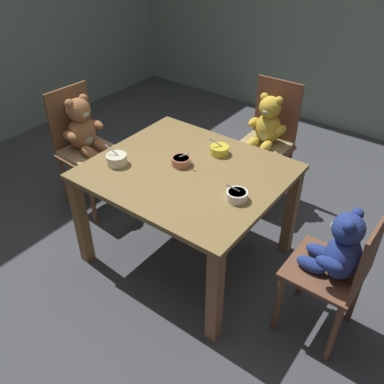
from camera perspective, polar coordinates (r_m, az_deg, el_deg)
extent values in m
cube|color=#44464B|center=(3.01, -0.58, -8.64)|extent=(5.20, 5.20, 0.04)
cube|color=olive|center=(2.56, -0.67, 2.77)|extent=(1.15, 1.01, 0.03)
cube|color=brown|center=(2.83, -14.92, -3.87)|extent=(0.07, 0.07, 0.67)
cube|color=#8F5B3F|center=(2.28, 3.12, -14.21)|extent=(0.07, 0.07, 0.67)
cube|color=olive|center=(3.33, -3.11, 4.07)|extent=(0.07, 0.07, 0.67)
cube|color=brown|center=(2.88, 13.37, -2.66)|extent=(0.07, 0.07, 0.67)
cube|color=brown|center=(2.36, 17.74, -10.10)|extent=(0.39, 0.39, 0.02)
cube|color=brown|center=(2.20, 23.11, -7.99)|extent=(0.02, 0.36, 0.41)
cylinder|color=brown|center=(2.67, 14.98, -10.15)|extent=(0.04, 0.04, 0.44)
cylinder|color=brown|center=(2.45, 11.69, -14.68)|extent=(0.04, 0.04, 0.44)
cylinder|color=brown|center=(2.62, 21.49, -12.88)|extent=(0.04, 0.04, 0.44)
cylinder|color=brown|center=(2.40, 18.82, -17.83)|extent=(0.04, 0.04, 0.44)
ellipsoid|color=navy|center=(2.26, 19.91, -8.36)|extent=(0.18, 0.22, 0.25)
ellipsoid|color=#CEB38D|center=(2.28, 18.47, -8.02)|extent=(0.07, 0.12, 0.15)
sphere|color=navy|center=(2.14, 20.64, -4.71)|extent=(0.16, 0.16, 0.16)
ellipsoid|color=#CEB38D|center=(2.16, 19.16, -4.39)|extent=(0.06, 0.06, 0.05)
sphere|color=navy|center=(2.15, 21.72, -2.80)|extent=(0.06, 0.06, 0.06)
sphere|color=navy|center=(2.06, 20.72, -4.37)|extent=(0.06, 0.06, 0.06)
ellipsoid|color=navy|center=(2.33, 20.50, -5.84)|extent=(0.14, 0.07, 0.07)
ellipsoid|color=navy|center=(2.16, 18.27, -9.36)|extent=(0.14, 0.07, 0.07)
ellipsoid|color=navy|center=(2.38, 17.13, -7.85)|extent=(0.16, 0.08, 0.08)
ellipsoid|color=navy|center=(2.30, 15.97, -9.53)|extent=(0.16, 0.08, 0.08)
cube|color=brown|center=(3.29, 9.52, 5.58)|extent=(0.41, 0.42, 0.02)
cube|color=brown|center=(3.34, 11.56, 10.80)|extent=(0.37, 0.03, 0.50)
cylinder|color=brown|center=(3.35, 5.19, 1.80)|extent=(0.04, 0.04, 0.44)
cylinder|color=brown|center=(3.23, 10.30, -0.16)|extent=(0.04, 0.04, 0.44)
cylinder|color=brown|center=(3.61, 8.11, 4.34)|extent=(0.04, 0.04, 0.44)
cylinder|color=brown|center=(3.50, 12.93, 2.60)|extent=(0.04, 0.04, 0.44)
cube|color=tan|center=(3.28, 9.57, 6.01)|extent=(0.37, 0.39, 0.04)
ellipsoid|color=gold|center=(3.28, 10.39, 8.56)|extent=(0.21, 0.18, 0.23)
ellipsoid|color=beige|center=(3.24, 9.92, 8.02)|extent=(0.11, 0.06, 0.14)
sphere|color=gold|center=(3.19, 10.65, 11.35)|extent=(0.16, 0.16, 0.16)
ellipsoid|color=beige|center=(3.15, 10.13, 10.79)|extent=(0.07, 0.06, 0.05)
sphere|color=gold|center=(3.20, 9.92, 12.69)|extent=(0.06, 0.06, 0.06)
sphere|color=gold|center=(3.15, 11.81, 12.14)|extent=(0.06, 0.06, 0.06)
ellipsoid|color=gold|center=(3.29, 8.44, 9.42)|extent=(0.07, 0.13, 0.07)
ellipsoid|color=gold|center=(3.20, 12.08, 8.26)|extent=(0.07, 0.13, 0.07)
ellipsoid|color=gold|center=(3.24, 8.37, 6.78)|extent=(0.07, 0.15, 0.07)
ellipsoid|color=gold|center=(3.19, 10.13, 6.18)|extent=(0.07, 0.15, 0.07)
cube|color=brown|center=(3.28, -13.65, 4.86)|extent=(0.43, 0.42, 0.02)
cube|color=brown|center=(3.31, -16.34, 9.67)|extent=(0.04, 0.36, 0.48)
cylinder|color=brown|center=(3.21, -13.50, -0.89)|extent=(0.04, 0.04, 0.44)
cylinder|color=brown|center=(3.36, -9.11, 1.65)|extent=(0.04, 0.04, 0.44)
cylinder|color=brown|center=(3.45, -17.01, 1.34)|extent=(0.04, 0.04, 0.44)
cylinder|color=brown|center=(3.60, -12.76, 3.63)|extent=(0.04, 0.04, 0.44)
cube|color=tan|center=(3.26, -13.72, 5.29)|extent=(0.39, 0.38, 0.04)
ellipsoid|color=#AA6D41|center=(3.25, -14.84, 7.83)|extent=(0.20, 0.23, 0.25)
ellipsoid|color=beige|center=(3.21, -14.17, 7.33)|extent=(0.07, 0.12, 0.15)
sphere|color=#AA6D41|center=(3.16, -15.25, 10.80)|extent=(0.17, 0.17, 0.17)
ellipsoid|color=beige|center=(3.12, -14.51, 10.30)|extent=(0.07, 0.07, 0.05)
sphere|color=#AA6D41|center=(3.11, -16.45, 11.52)|extent=(0.07, 0.07, 0.07)
sphere|color=#AA6D41|center=(3.17, -14.66, 12.29)|extent=(0.07, 0.07, 0.07)
ellipsoid|color=#AA6D41|center=(3.16, -16.38, 7.34)|extent=(0.14, 0.08, 0.07)
ellipsoid|color=#AA6D41|center=(3.28, -12.94, 8.98)|extent=(0.14, 0.08, 0.07)
ellipsoid|color=#AA6D41|center=(3.17, -14.05, 5.38)|extent=(0.17, 0.09, 0.08)
ellipsoid|color=#AA6D41|center=(3.22, -12.39, 6.22)|extent=(0.17, 0.09, 0.08)
cylinder|color=white|center=(2.30, 6.17, -0.50)|extent=(0.12, 0.12, 0.05)
cylinder|color=white|center=(2.31, 6.13, -0.93)|extent=(0.07, 0.07, 0.01)
cylinder|color=#C3BA8B|center=(2.29, 6.20, -0.06)|extent=(0.10, 0.10, 0.01)
cylinder|color=#BCBCC1|center=(2.26, 5.59, 0.56)|extent=(0.06, 0.07, 0.06)
ellipsoid|color=#BCBCC1|center=(2.29, 6.42, -0.11)|extent=(0.04, 0.04, 0.01)
cylinder|color=yellow|center=(2.71, 3.78, 5.75)|extent=(0.12, 0.12, 0.05)
cylinder|color=yellow|center=(2.72, 3.76, 5.34)|extent=(0.07, 0.07, 0.01)
cylinder|color=beige|center=(2.70, 3.80, 6.17)|extent=(0.10, 0.10, 0.01)
cylinder|color=#BCBCC1|center=(2.68, 3.23, 6.81)|extent=(0.07, 0.06, 0.06)
ellipsoid|color=#BCBCC1|center=(2.70, 3.99, 6.09)|extent=(0.04, 0.04, 0.01)
cylinder|color=beige|center=(2.63, -10.27, 4.40)|extent=(0.13, 0.13, 0.06)
cylinder|color=beige|center=(2.65, -10.21, 3.90)|extent=(0.07, 0.07, 0.01)
cylinder|color=#D1B58A|center=(2.62, -10.33, 4.92)|extent=(0.11, 0.11, 0.01)
cylinder|color=#BCBCC1|center=(2.62, -10.98, 5.70)|extent=(0.09, 0.03, 0.07)
ellipsoid|color=#BCBCC1|center=(2.62, -10.13, 4.79)|extent=(0.04, 0.03, 0.01)
cylinder|color=#B56B4F|center=(2.59, -1.50, 4.24)|extent=(0.12, 0.12, 0.05)
cylinder|color=#B56B4F|center=(2.60, -1.49, 3.87)|extent=(0.07, 0.07, 0.01)
cylinder|color=beige|center=(2.58, -1.50, 4.64)|extent=(0.10, 0.10, 0.01)
cylinder|color=#BCBCC1|center=(2.55, -1.07, 5.07)|extent=(0.08, 0.02, 0.06)
ellipsoid|color=#BCBCC1|center=(2.59, -1.65, 4.65)|extent=(0.03, 0.03, 0.01)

